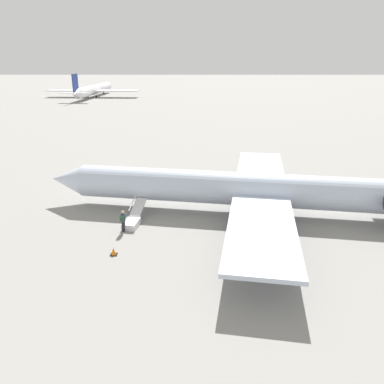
{
  "coord_description": "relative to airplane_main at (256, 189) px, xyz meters",
  "views": [
    {
      "loc": [
        4.27,
        30.41,
        12.8
      ],
      "look_at": [
        4.47,
        0.19,
        2.0
      ],
      "focal_mm": 35.0,
      "sensor_mm": 36.0,
      "label": 1
    }
  ],
  "objects": [
    {
      "name": "traffic_cone_near_stairs",
      "position": [
        10.9,
        7.37,
        -2.0
      ],
      "size": [
        0.49,
        0.49,
        0.53
      ],
      "color": "black",
      "rests_on": "ground"
    },
    {
      "name": "passenger",
      "position": [
        10.88,
        3.64,
        -1.25
      ],
      "size": [
        0.38,
        0.56,
        1.74
      ],
      "rotation": [
        0.0,
        0.0,
        -1.73
      ],
      "color": "#23232D",
      "rests_on": "ground"
    },
    {
      "name": "airplane_far_right",
      "position": [
        40.84,
        -105.65,
        0.27
      ],
      "size": [
        32.21,
        42.09,
        8.48
      ],
      "rotation": [
        0.0,
        0.0,
        4.66
      ],
      "color": "silver",
      "rests_on": "ground"
    },
    {
      "name": "airplane_main",
      "position": [
        0.0,
        0.0,
        0.0
      ],
      "size": [
        36.07,
        27.78,
        7.53
      ],
      "rotation": [
        0.0,
        0.0,
        -0.16
      ],
      "color": "silver",
      "rests_on": "ground"
    },
    {
      "name": "ground_plane",
      "position": [
        1.06,
        -0.17,
        -2.25
      ],
      "size": [
        600.0,
        600.0,
        0.0
      ],
      "primitive_type": "plane",
      "color": "gray"
    },
    {
      "name": "boarding_stairs",
      "position": [
        10.34,
        2.36,
        -1.86
      ],
      "size": [
        1.62,
        4.13,
        1.82
      ],
      "rotation": [
        0.0,
        0.0,
        -1.73
      ],
      "color": "silver",
      "rests_on": "ground"
    }
  ]
}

